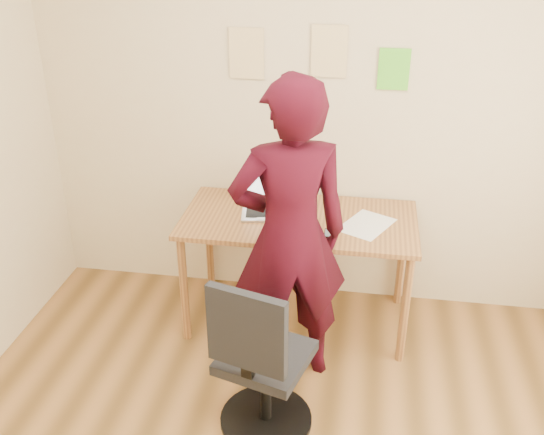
% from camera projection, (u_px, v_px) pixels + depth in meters
% --- Properties ---
extents(room, '(3.58, 3.58, 2.78)m').
position_uv_depth(room, '(268.00, 240.00, 2.13)').
color(room, brown).
rests_on(room, ground).
extents(desk, '(1.40, 0.70, 0.74)m').
position_uv_depth(desk, '(299.00, 231.00, 3.66)').
color(desk, '#A06C37').
rests_on(desk, ground).
extents(laptop, '(0.36, 0.33, 0.23)m').
position_uv_depth(laptop, '(269.00, 203.00, 3.69)').
color(laptop, '#AFAEB6').
rests_on(laptop, desk).
extents(paper_sheet, '(0.36, 0.41, 0.00)m').
position_uv_depth(paper_sheet, '(366.00, 225.00, 3.54)').
color(paper_sheet, white).
rests_on(paper_sheet, desk).
extents(phone, '(0.06, 0.11, 0.01)m').
position_uv_depth(phone, '(329.00, 233.00, 3.44)').
color(phone, black).
rests_on(phone, desk).
extents(wall_note_left, '(0.21, 0.00, 0.30)m').
position_uv_depth(wall_note_left, '(246.00, 53.00, 3.59)').
color(wall_note_left, '#EBCB8C').
rests_on(wall_note_left, room).
extents(wall_note_mid, '(0.21, 0.00, 0.30)m').
position_uv_depth(wall_note_mid, '(329.00, 51.00, 3.51)').
color(wall_note_mid, '#EBCB8C').
rests_on(wall_note_mid, room).
extents(wall_note_right, '(0.18, 0.00, 0.24)m').
position_uv_depth(wall_note_right, '(394.00, 69.00, 3.49)').
color(wall_note_right, '#5ED730').
rests_on(wall_note_right, room).
extents(office_chair, '(0.50, 0.51, 0.92)m').
position_uv_depth(office_chair, '(260.00, 369.00, 2.94)').
color(office_chair, black).
rests_on(office_chair, ground).
extents(person, '(0.73, 0.59, 1.73)m').
position_uv_depth(person, '(289.00, 236.00, 3.15)').
color(person, black).
rests_on(person, ground).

